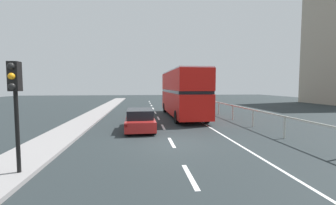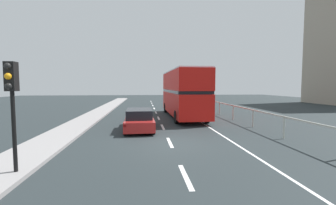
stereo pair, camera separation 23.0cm
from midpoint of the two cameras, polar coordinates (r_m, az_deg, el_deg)
ground_plane at (r=11.60m, az=1.07°, el=-10.25°), size 74.70×120.00×0.10m
near_sidewalk_kerb at (r=12.35m, az=-27.85°, el=-9.27°), size 2.14×80.00×0.14m
lane_paint_markings at (r=20.54m, az=3.30°, el=-3.78°), size 3.31×46.00×0.01m
bridge_side_railing at (r=21.61m, az=14.52°, el=-0.90°), size 0.10×42.00×1.22m
double_decker_bus_red at (r=20.85m, az=4.07°, el=2.55°), size 2.76×10.43×4.20m
hatchback_car_near at (r=14.98m, az=-6.73°, el=-4.27°), size 1.92×4.57×1.34m
traffic_signal_pole at (r=8.44m, az=-33.75°, el=2.66°), size 0.30×0.42×3.44m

